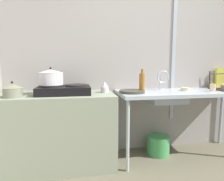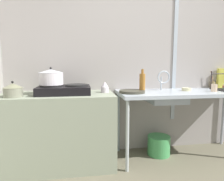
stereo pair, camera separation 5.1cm
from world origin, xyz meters
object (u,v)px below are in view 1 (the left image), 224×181
at_px(stove, 64,90).
at_px(frying_pan, 132,91).
at_px(bucket_on_floor, 158,145).
at_px(pot_on_left_burner, 51,77).
at_px(faucet, 163,78).
at_px(utensil_jar, 210,84).
at_px(bottle_by_sink, 142,82).
at_px(cereal_box, 221,78).
at_px(sink_basin, 166,97).
at_px(cup_by_rack, 213,88).
at_px(pot_beside_stove, 13,90).
at_px(percolator, 105,87).
at_px(small_bowl_on_drainboard, 185,89).

distance_m(stove, frying_pan, 0.77).
bearing_deg(bucket_on_floor, stove, -176.42).
relative_size(pot_on_left_burner, faucet, 1.06).
bearing_deg(utensil_jar, faucet, -170.59).
xyz_separation_m(bottle_by_sink, cereal_box, (1.26, 0.25, 0.02)).
bearing_deg(sink_basin, bucket_on_floor, 112.05).
distance_m(pot_on_left_burner, bucket_on_floor, 1.58).
relative_size(bottle_by_sink, bucket_on_floor, 0.95).
bearing_deg(cup_by_rack, stove, 177.43).
relative_size(pot_beside_stove, percolator, 1.47).
bearing_deg(utensil_jar, sink_basin, -161.26).
height_order(stove, frying_pan, stove).
distance_m(stove, cereal_box, 2.18).
relative_size(pot_beside_stove, bucket_on_floor, 0.66).
relative_size(stove, bucket_on_floor, 1.98).
relative_size(cup_by_rack, cereal_box, 0.33).
height_order(pot_beside_stove, percolator, pot_beside_stove).
bearing_deg(stove, small_bowl_on_drainboard, 1.52).
height_order(small_bowl_on_drainboard, utensil_jar, utensil_jar).
height_order(frying_pan, bucket_on_floor, frying_pan).
bearing_deg(sink_basin, percolator, 174.86).
height_order(pot_on_left_burner, frying_pan, pot_on_left_burner).
distance_m(sink_basin, bucket_on_floor, 0.65).
xyz_separation_m(frying_pan, utensil_jar, (1.22, 0.28, 0.04)).
bearing_deg(bucket_on_floor, small_bowl_on_drainboard, -5.81).
bearing_deg(percolator, cup_by_rack, -5.48).
distance_m(frying_pan, cup_by_rack, 1.02).
bearing_deg(utensil_jar, percolator, -172.47).
xyz_separation_m(bottle_by_sink, utensil_jar, (1.09, 0.25, -0.07)).
distance_m(pot_on_left_burner, sink_basin, 1.36).
bearing_deg(small_bowl_on_drainboard, cereal_box, 17.56).
relative_size(stove, sink_basin, 1.34).
xyz_separation_m(sink_basin, bucket_on_floor, (-0.04, 0.09, -0.64)).
distance_m(percolator, cup_by_rack, 1.33).
relative_size(stove, percolator, 4.42).
bearing_deg(stove, bottle_by_sink, 0.09).
relative_size(pot_on_left_burner, small_bowl_on_drainboard, 2.31).
distance_m(cup_by_rack, cereal_box, 0.52).
relative_size(stove, utensil_jar, 2.39).
xyz_separation_m(percolator, sink_basin, (0.74, -0.07, -0.13)).
bearing_deg(sink_basin, pot_beside_stove, -176.08).
xyz_separation_m(faucet, bucket_on_floor, (-0.05, -0.05, -0.87)).
bearing_deg(sink_basin, frying_pan, -177.84).
height_order(pot_on_left_burner, bottle_by_sink, pot_on_left_burner).
xyz_separation_m(percolator, frying_pan, (0.31, -0.08, -0.05)).
bearing_deg(pot_beside_stove, bucket_on_floor, 7.17).
bearing_deg(cup_by_rack, faucet, 160.58).
bearing_deg(stove, pot_on_left_burner, 180.00).
bearing_deg(cereal_box, percolator, -166.54).
relative_size(faucet, frying_pan, 0.84).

